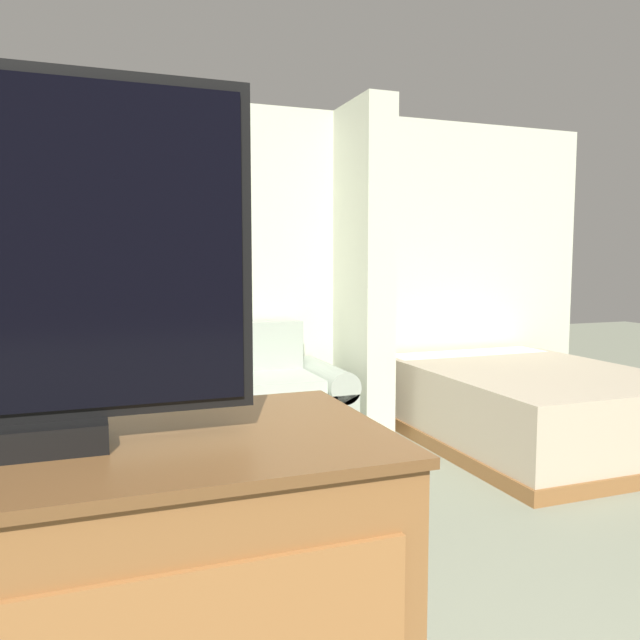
{
  "coord_description": "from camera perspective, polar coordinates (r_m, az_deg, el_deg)",
  "views": [
    {
      "loc": [
        -1.21,
        -0.67,
        1.38
      ],
      "look_at": [
        -0.03,
        2.53,
        1.05
      ],
      "focal_mm": 35.0,
      "sensor_mm": 36.0,
      "label": 1
    }
  ],
  "objects": [
    {
      "name": "wall_partition_pillar",
      "position": [
        4.98,
        3.97,
        4.6
      ],
      "size": [
        0.24,
        0.7,
        2.6
      ],
      "color": "beige",
      "rests_on": "ground_plane"
    },
    {
      "name": "side_table",
      "position": [
        4.57,
        -23.79,
        -6.43
      ],
      "size": [
        0.45,
        0.45,
        0.56
      ],
      "color": "brown",
      "rests_on": "ground_plane"
    },
    {
      "name": "bed",
      "position": [
        5.0,
        18.33,
        -7.33
      ],
      "size": [
        1.58,
        2.11,
        0.57
      ],
      "color": "brown",
      "rests_on": "ground_plane"
    },
    {
      "name": "coffee_table",
      "position": [
        3.64,
        -7.06,
        -10.92
      ],
      "size": [
        0.68,
        0.46,
        0.41
      ],
      "color": "brown",
      "rests_on": "ground_plane"
    },
    {
      "name": "wall_back",
      "position": [
        5.1,
        -6.51,
        4.54
      ],
      "size": [
        6.45,
        0.16,
        2.6
      ],
      "color": "beige",
      "rests_on": "ground_plane"
    },
    {
      "name": "table_lamp",
      "position": [
        4.51,
        -24.0,
        -1.14
      ],
      "size": [
        0.29,
        0.29,
        0.5
      ],
      "color": "tan",
      "rests_on": "side_table"
    },
    {
      "name": "couch",
      "position": [
        4.67,
        -9.68,
        -7.67
      ],
      "size": [
        1.96,
        0.84,
        0.89
      ],
      "color": "#99A393",
      "rests_on": "ground_plane"
    },
    {
      "name": "tv",
      "position": [
        1.15,
        -25.28,
        4.76
      ],
      "size": [
        0.76,
        0.16,
        0.64
      ],
      "color": "black",
      "rests_on": "tv_dresser"
    }
  ]
}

